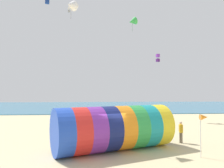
{
  "coord_description": "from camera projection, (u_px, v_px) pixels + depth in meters",
  "views": [
    {
      "loc": [
        -0.54,
        -14.15,
        3.88
      ],
      "look_at": [
        0.58,
        2.23,
        4.42
      ],
      "focal_mm": 35.0,
      "sensor_mm": 36.0,
      "label": 1
    }
  ],
  "objects": [
    {
      "name": "bystander_far_left",
      "position": [
        138.0,
        117.0,
        25.53
      ],
      "size": [
        0.3,
        0.4,
        1.69
      ],
      "color": "#726651",
      "rests_on": "ground"
    },
    {
      "name": "ground_plane",
      "position": [
        105.0,
        151.0,
        14.02
      ],
      "size": [
        120.0,
        120.0,
        0.0
      ],
      "primitive_type": "plane",
      "color": "#CCBA8C"
    },
    {
      "name": "kite_white_box",
      "position": [
        69.0,
        10.0,
        29.38
      ],
      "size": [
        0.26,
        0.26,
        0.73
      ],
      "color": "white"
    },
    {
      "name": "sea",
      "position": [
        99.0,
        106.0,
        55.9
      ],
      "size": [
        120.0,
        40.0,
        0.1
      ],
      "primitive_type": "cube",
      "color": "teal",
      "rests_on": "ground"
    },
    {
      "name": "kite_handler",
      "position": [
        181.0,
        132.0,
        16.32
      ],
      "size": [
        0.25,
        0.38,
        1.61
      ],
      "color": "#726651",
      "rests_on": "ground"
    },
    {
      "name": "giant_inflatable_tube",
      "position": [
        114.0,
        128.0,
        14.35
      ],
      "size": [
        8.33,
        5.56,
        2.89
      ],
      "color": "blue",
      "rests_on": "ground"
    },
    {
      "name": "kite_purple_box",
      "position": [
        158.0,
        58.0,
        29.83
      ],
      "size": [
        0.51,
        0.51,
        1.13
      ],
      "color": "purple"
    },
    {
      "name": "beach_flag",
      "position": [
        204.0,
        119.0,
        12.84
      ],
      "size": [
        0.47,
        0.36,
        2.52
      ],
      "color": "silver",
      "rests_on": "ground"
    },
    {
      "name": "bystander_mid_beach",
      "position": [
        120.0,
        122.0,
        22.0
      ],
      "size": [
        0.42,
        0.37,
        1.56
      ],
      "color": "black",
      "rests_on": "ground"
    },
    {
      "name": "kite_white_delta",
      "position": [
        71.0,
        5.0,
        17.13
      ],
      "size": [
        1.16,
        1.21,
        1.58
      ],
      "color": "white"
    },
    {
      "name": "kite_green_delta",
      "position": [
        132.0,
        21.0,
        32.22
      ],
      "size": [
        1.76,
        1.59,
        2.23
      ],
      "color": "green"
    },
    {
      "name": "bystander_near_water",
      "position": [
        125.0,
        118.0,
        25.21
      ],
      "size": [
        0.38,
        0.42,
        1.62
      ],
      "color": "#726651",
      "rests_on": "ground"
    }
  ]
}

